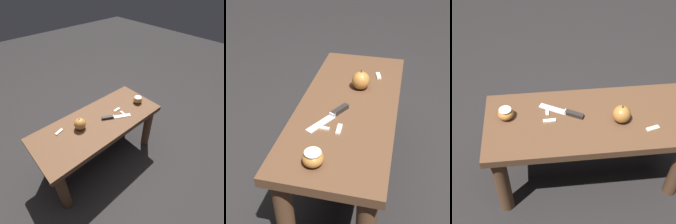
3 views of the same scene
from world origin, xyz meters
TOP-DOWN VIEW (x-y plane):
  - ground_plane at (0.00, 0.00)m, footprint 8.00×8.00m
  - wooden_bench at (0.00, 0.00)m, footprint 1.02×0.43m
  - knife at (-0.10, 0.04)m, footprint 0.22×0.14m
  - apple_whole at (0.14, -0.03)m, footprint 0.09×0.09m
  - apple_cut at (-0.40, 0.04)m, footprint 0.08×0.08m
  - apple_slice_near_knife at (0.28, -0.10)m, footprint 0.07×0.04m
  - apple_slice_center at (-0.20, 0.07)m, footprint 0.02×0.06m
  - apple_slice_near_bowl at (-0.20, -0.00)m, footprint 0.06×0.02m

SIDE VIEW (x-z plane):
  - ground_plane at x=0.00m, z-range 0.00..0.00m
  - wooden_bench at x=0.00m, z-range 0.13..0.60m
  - apple_slice_center at x=-0.20m, z-range 0.47..0.48m
  - apple_slice_near_knife at x=0.28m, z-range 0.47..0.48m
  - apple_slice_near_bowl at x=-0.20m, z-range 0.47..0.48m
  - knife at x=-0.10m, z-range 0.47..0.49m
  - apple_cut at x=-0.40m, z-range 0.47..0.53m
  - apple_whole at x=0.14m, z-range 0.47..0.56m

